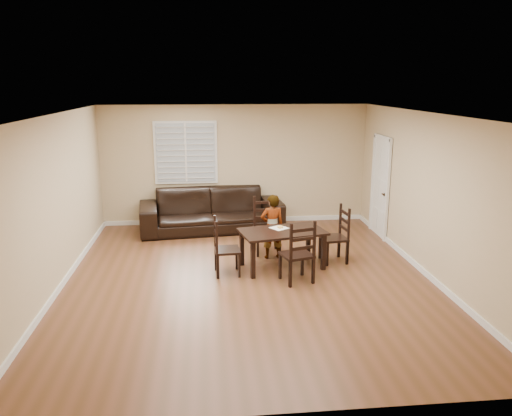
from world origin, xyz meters
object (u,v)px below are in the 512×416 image
(chair_near, at_px, (266,226))
(chair_far, at_px, (300,256))
(dining_table, at_px, (282,236))
(sofa, at_px, (211,210))
(donut, at_px, (280,227))
(chair_right, at_px, (340,236))
(chair_left, at_px, (220,249))
(child, at_px, (272,227))

(chair_near, bearing_deg, chair_far, -81.55)
(dining_table, distance_m, chair_far, 0.79)
(sofa, bearing_deg, chair_near, -62.35)
(dining_table, xyz_separation_m, sofa, (-1.20, 2.45, -0.14))
(dining_table, relative_size, donut, 14.40)
(chair_near, height_order, chair_right, chair_near)
(chair_left, height_order, child, child)
(chair_far, bearing_deg, donut, -94.62)
(donut, bearing_deg, dining_table, -84.18)
(child, bearing_deg, chair_far, 94.53)
(dining_table, distance_m, chair_near, 0.95)
(chair_far, relative_size, chair_left, 1.07)
(chair_left, bearing_deg, chair_far, -116.88)
(chair_near, relative_size, chair_right, 1.04)
(dining_table, xyz_separation_m, chair_far, (0.17, -0.77, -0.11))
(chair_right, relative_size, sofa, 0.33)
(chair_left, bearing_deg, child, -56.73)
(chair_far, distance_m, donut, 0.97)
(dining_table, relative_size, chair_right, 1.54)
(chair_near, height_order, donut, chair_near)
(donut, bearing_deg, chair_near, 102.02)
(sofa, bearing_deg, dining_table, -70.05)
(dining_table, bearing_deg, donut, 83.66)
(dining_table, relative_size, sofa, 0.51)
(chair_far, height_order, child, child)
(chair_left, distance_m, donut, 1.17)
(chair_left, xyz_separation_m, chair_right, (2.18, 0.44, 0.02))
(chair_far, height_order, donut, chair_far)
(chair_far, distance_m, chair_right, 1.35)
(chair_far, relative_size, donut, 9.61)
(chair_far, bearing_deg, chair_right, -149.13)
(dining_table, xyz_separation_m, chair_right, (1.09, 0.22, -0.12))
(child, relative_size, donut, 10.96)
(chair_near, distance_m, donut, 0.81)
(chair_near, height_order, child, child)
(chair_right, xyz_separation_m, child, (-1.20, 0.29, 0.13))
(chair_right, distance_m, donut, 1.14)
(donut, bearing_deg, sofa, 117.35)
(chair_right, relative_size, donut, 9.37)
(child, height_order, sofa, child)
(dining_table, height_order, chair_near, chair_near)
(child, distance_m, donut, 0.37)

